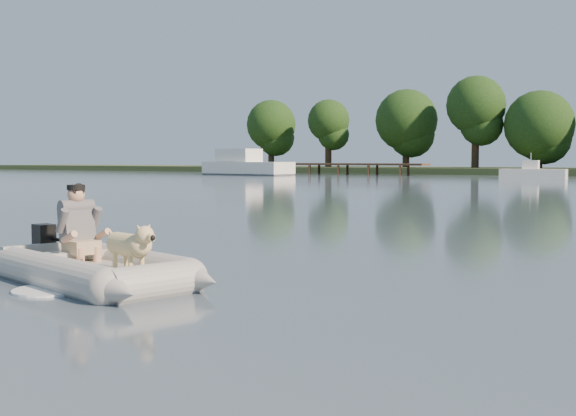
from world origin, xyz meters
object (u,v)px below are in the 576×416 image
Objects in this scene: man at (77,222)px; dog at (128,249)px; cabin_cruiser at (248,162)px; motorboat at (533,166)px; dock at (333,169)px; dinghy at (99,240)px.

man is 1.19m from dog.
cabin_cruiser reaches higher than man.
man is 47.02m from motorboat.
cabin_cruiser is 1.92× the size of motorboat.
cabin_cruiser is 24.74m from motorboat.
dock is 58.71m from dog.
cabin_cruiser reaches higher than dock.
dinghy is 0.91× the size of motorboat.
dock reaches higher than dog.
motorboat reaches higher than man.
dinghy is at bearing -50.34° from cabin_cruiser.
motorboat is at bearing 6.43° from cabin_cruiser.
motorboat is at bearing 111.57° from man.
cabin_cruiser is (-31.64, 46.76, 0.72)m from dog.
dock is at bearing 130.94° from dog.
cabin_cruiser is at bearing 138.60° from dog.
man is 1.16× the size of dog.
dog is 47.46m from motorboat.
dinghy reaches higher than dog.
dock is at bearing 130.07° from man.
man is at bearing -87.86° from motorboat.
cabin_cruiser is at bearing 175.53° from motorboat.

